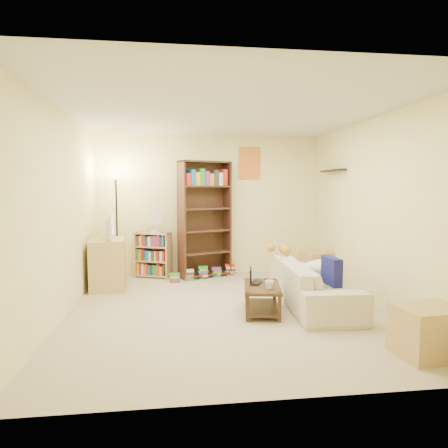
{
  "coord_description": "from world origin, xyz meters",
  "views": [
    {
      "loc": [
        -0.69,
        -4.99,
        1.55
      ],
      "look_at": [
        0.04,
        0.65,
        1.05
      ],
      "focal_mm": 32.0,
      "sensor_mm": 36.0,
      "label": 1
    }
  ],
  "objects_px": {
    "laptop": "(260,282)",
    "tv_stand": "(108,264)",
    "tall_bookshelf": "(205,216)",
    "end_cabinet": "(429,332)",
    "short_bookshelf": "(153,255)",
    "side_table": "(315,266)",
    "sofa": "(313,284)",
    "floor_lamp": "(116,194)",
    "coffee_table": "(262,296)",
    "mug": "(269,285)",
    "tabby_cat": "(282,249)",
    "desk_fan": "(155,219)",
    "television": "(107,226)"
  },
  "relations": [
    {
      "from": "tv_stand",
      "to": "tall_bookshelf",
      "type": "relative_size",
      "value": 0.38
    },
    {
      "from": "coffee_table",
      "to": "mug",
      "type": "distance_m",
      "value": 0.27
    },
    {
      "from": "laptop",
      "to": "tv_stand",
      "type": "bearing_deg",
      "value": 80.13
    },
    {
      "from": "tabby_cat",
      "to": "tv_stand",
      "type": "distance_m",
      "value": 2.71
    },
    {
      "from": "tv_stand",
      "to": "floor_lamp",
      "type": "xyz_separation_m",
      "value": [
        0.1,
        0.42,
        1.08
      ]
    },
    {
      "from": "short_bookshelf",
      "to": "side_table",
      "type": "distance_m",
      "value": 2.82
    },
    {
      "from": "short_bookshelf",
      "to": "floor_lamp",
      "type": "bearing_deg",
      "value": -130.8
    },
    {
      "from": "tv_stand",
      "to": "television",
      "type": "relative_size",
      "value": 1.1
    },
    {
      "from": "television",
      "to": "side_table",
      "type": "relative_size",
      "value": 1.42
    },
    {
      "from": "desk_fan",
      "to": "end_cabinet",
      "type": "distance_m",
      "value": 4.6
    },
    {
      "from": "laptop",
      "to": "short_bookshelf",
      "type": "distance_m",
      "value": 2.58
    },
    {
      "from": "sofa",
      "to": "short_bookshelf",
      "type": "bearing_deg",
      "value": 50.52
    },
    {
      "from": "tv_stand",
      "to": "side_table",
      "type": "height_order",
      "value": "tv_stand"
    },
    {
      "from": "mug",
      "to": "floor_lamp",
      "type": "xyz_separation_m",
      "value": [
        -2.06,
        2.14,
        1.06
      ]
    },
    {
      "from": "sofa",
      "to": "end_cabinet",
      "type": "bearing_deg",
      "value": -161.23
    },
    {
      "from": "laptop",
      "to": "mug",
      "type": "distance_m",
      "value": 0.3
    },
    {
      "from": "laptop",
      "to": "desk_fan",
      "type": "relative_size",
      "value": 0.79
    },
    {
      "from": "short_bookshelf",
      "to": "end_cabinet",
      "type": "xyz_separation_m",
      "value": [
        2.68,
        -3.72,
        -0.16
      ]
    },
    {
      "from": "coffee_table",
      "to": "end_cabinet",
      "type": "relative_size",
      "value": 1.52
    },
    {
      "from": "tall_bookshelf",
      "to": "end_cabinet",
      "type": "bearing_deg",
      "value": -85.72
    },
    {
      "from": "side_table",
      "to": "sofa",
      "type": "bearing_deg",
      "value": -111.39
    },
    {
      "from": "laptop",
      "to": "end_cabinet",
      "type": "relative_size",
      "value": 0.59
    },
    {
      "from": "side_table",
      "to": "tabby_cat",
      "type": "bearing_deg",
      "value": -139.65
    },
    {
      "from": "tabby_cat",
      "to": "floor_lamp",
      "type": "xyz_separation_m",
      "value": [
        -2.55,
        0.95,
        0.81
      ]
    },
    {
      "from": "end_cabinet",
      "to": "sofa",
      "type": "bearing_deg",
      "value": 105.83
    },
    {
      "from": "coffee_table",
      "to": "tv_stand",
      "type": "distance_m",
      "value": 2.62
    },
    {
      "from": "sofa",
      "to": "tv_stand",
      "type": "distance_m",
      "value": 3.14
    },
    {
      "from": "laptop",
      "to": "sofa",
      "type": "bearing_deg",
      "value": -55.79
    },
    {
      "from": "television",
      "to": "tall_bookshelf",
      "type": "relative_size",
      "value": 0.35
    },
    {
      "from": "laptop",
      "to": "side_table",
      "type": "height_order",
      "value": "side_table"
    },
    {
      "from": "mug",
      "to": "tall_bookshelf",
      "type": "relative_size",
      "value": 0.06
    },
    {
      "from": "coffee_table",
      "to": "television",
      "type": "height_order",
      "value": "television"
    },
    {
      "from": "desk_fan",
      "to": "side_table",
      "type": "relative_size",
      "value": 0.85
    },
    {
      "from": "tabby_cat",
      "to": "floor_lamp",
      "type": "relative_size",
      "value": 0.25
    },
    {
      "from": "coffee_table",
      "to": "end_cabinet",
      "type": "xyz_separation_m",
      "value": [
        1.24,
        -1.47,
        0.02
      ]
    },
    {
      "from": "short_bookshelf",
      "to": "side_table",
      "type": "height_order",
      "value": "short_bookshelf"
    },
    {
      "from": "floor_lamp",
      "to": "end_cabinet",
      "type": "relative_size",
      "value": 3.27
    },
    {
      "from": "mug",
      "to": "tall_bookshelf",
      "type": "bearing_deg",
      "value": 103.95
    },
    {
      "from": "television",
      "to": "tall_bookshelf",
      "type": "bearing_deg",
      "value": -73.58
    },
    {
      "from": "tv_stand",
      "to": "short_bookshelf",
      "type": "height_order",
      "value": "short_bookshelf"
    },
    {
      "from": "television",
      "to": "mug",
      "type": "bearing_deg",
      "value": -133.93
    },
    {
      "from": "desk_fan",
      "to": "tall_bookshelf",
      "type": "bearing_deg",
      "value": -2.91
    },
    {
      "from": "tv_stand",
      "to": "television",
      "type": "xyz_separation_m",
      "value": [
        0.0,
        0.0,
        0.59
      ]
    },
    {
      "from": "sofa",
      "to": "desk_fan",
      "type": "height_order",
      "value": "desk_fan"
    },
    {
      "from": "coffee_table",
      "to": "mug",
      "type": "bearing_deg",
      "value": -65.44
    },
    {
      "from": "tabby_cat",
      "to": "tall_bookshelf",
      "type": "bearing_deg",
      "value": 132.87
    },
    {
      "from": "mug",
      "to": "television",
      "type": "bearing_deg",
      "value": 141.38
    },
    {
      "from": "desk_fan",
      "to": "floor_lamp",
      "type": "distance_m",
      "value": 0.79
    },
    {
      "from": "tall_bookshelf",
      "to": "desk_fan",
      "type": "xyz_separation_m",
      "value": [
        -0.87,
        0.04,
        -0.05
      ]
    },
    {
      "from": "coffee_table",
      "to": "laptop",
      "type": "height_order",
      "value": "laptop"
    }
  ]
}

